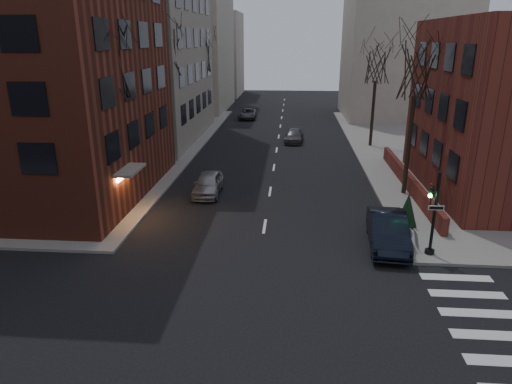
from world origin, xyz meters
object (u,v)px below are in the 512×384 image
tree_left_a (107,64)px  streetlamp_far (210,89)px  traffic_signal (432,219)px  tree_right_a (417,69)px  car_lane_gray (294,136)px  sandwich_board (413,239)px  streetlamp_near (163,117)px  evergreen_shrub (407,210)px  parked_sedan (388,231)px  tree_right_b (377,64)px  tree_left_b (165,50)px  car_lane_far (247,114)px  car_lane_silver (208,184)px  tree_left_c (200,55)px

tree_left_a → streetlamp_far: size_ratio=1.63×
traffic_signal → tree_right_a: tree_right_a is taller
tree_left_a → car_lane_gray: (10.39, 19.57, -7.86)m
sandwich_board → streetlamp_near: bearing=138.5°
sandwich_board → evergreen_shrub: evergreen_shrub is taller
tree_left_a → parked_sedan: (15.00, -4.00, -7.64)m
streetlamp_near → tree_right_b: bearing=30.5°
sandwich_board → tree_left_b: bearing=131.7°
streetlamp_near → sandwich_board: 20.24m
car_lane_far → streetlamp_near: bearing=-101.1°
tree_left_a → car_lane_silver: (4.75, 3.14, -7.75)m
streetlamp_far → car_lane_silver: streetlamp_far is taller
streetlamp_far → evergreen_shrub: bearing=-61.9°
tree_left_c → streetlamp_near: (0.60, -18.00, -3.79)m
tree_left_b → tree_left_c: size_ratio=1.11×
car_lane_gray → evergreen_shrub: evergreen_shrub is taller
tree_left_c → tree_right_a: 28.17m
traffic_signal → car_lane_gray: bearing=104.5°
tree_left_c → sandwich_board: size_ratio=10.23×
evergreen_shrub → car_lane_gray: bearing=106.0°
parked_sedan → car_lane_far: bearing=110.5°
tree_right_b → streetlamp_far: (-17.00, 10.00, -3.35)m
tree_left_c → tree_right_b: 19.34m
tree_left_a → tree_right_b: 25.19m
streetlamp_near → traffic_signal: bearing=-38.9°
traffic_signal → streetlamp_near: bearing=141.1°
streetlamp_near → car_lane_far: size_ratio=1.37×
sandwich_board → tree_left_a: bearing=161.8°
tree_left_b → tree_right_b: bearing=18.8°
car_lane_silver → car_lane_gray: bearing=70.5°
tree_left_b → streetlamp_far: size_ratio=1.72×
streetlamp_near → tree_left_b: bearing=98.5°
sandwich_board → evergreen_shrub: size_ratio=0.51×
traffic_signal → streetlamp_far: size_ratio=0.64×
tree_left_c → traffic_signal: bearing=-61.6°
streetlamp_near → car_lane_gray: streetlamp_near is taller
tree_right_b → streetlamp_near: bearing=-149.5°
traffic_signal → tree_right_b: (0.86, 23.01, 5.68)m
sandwich_board → traffic_signal: bearing=-40.8°
tree_right_a → car_lane_gray: size_ratio=2.32×
tree_right_a → streetlamp_near: bearing=166.8°
traffic_signal → tree_left_a: 18.66m
streetlamp_far → tree_left_b: bearing=-92.1°
traffic_signal → streetlamp_near: (-16.14, 13.01, 2.33)m
tree_right_a → streetlamp_far: size_ratio=1.55×
tree_left_a → tree_right_b: bearing=45.6°
tree_right_a → streetlamp_near: tree_right_a is taller
tree_right_a → streetlamp_near: 17.87m
car_lane_silver → car_lane_gray: 17.37m
tree_left_b → car_lane_gray: (10.39, 7.57, -8.30)m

